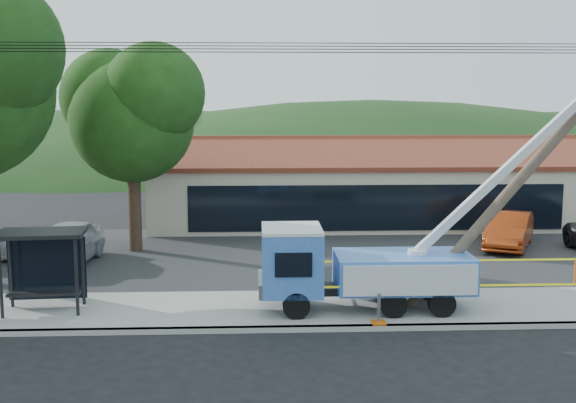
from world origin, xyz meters
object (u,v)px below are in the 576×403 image
(utility_truck, at_px, (363,264))
(car_red, at_px, (508,250))
(bus_shelter, at_px, (43,252))
(car_silver, at_px, (67,267))
(leaning_pole, at_px, (535,163))

(utility_truck, bearing_deg, car_red, 49.16)
(utility_truck, height_order, car_red, utility_truck)
(utility_truck, xyz_separation_m, bus_shelter, (-9.84, 0.33, 0.40))
(bus_shelter, relative_size, car_silver, 0.55)
(bus_shelter, xyz_separation_m, car_silver, (-0.99, 6.36, -1.98))
(utility_truck, distance_m, car_silver, 12.82)
(car_silver, distance_m, car_red, 18.82)
(leaning_pole, xyz_separation_m, bus_shelter, (-15.20, 0.10, -2.69))
(leaning_pole, relative_size, car_silver, 1.70)
(utility_truck, xyz_separation_m, leaning_pole, (5.36, 0.22, 3.09))
(utility_truck, distance_m, bus_shelter, 9.85)
(utility_truck, distance_m, leaning_pole, 6.19)
(utility_truck, bearing_deg, bus_shelter, 178.10)
(car_silver, relative_size, car_red, 1.05)
(bus_shelter, height_order, car_red, bus_shelter)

